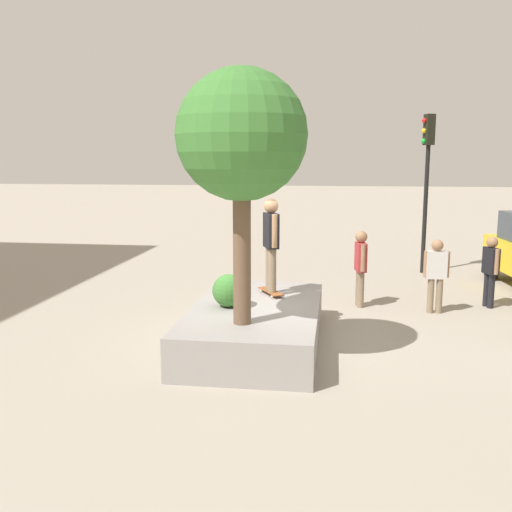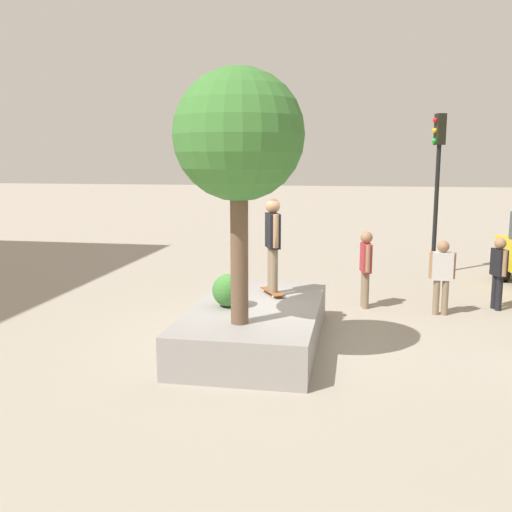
# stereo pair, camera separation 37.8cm
# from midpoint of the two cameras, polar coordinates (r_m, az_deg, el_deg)

# --- Properties ---
(ground_plane) EXTENTS (120.00, 120.00, 0.00)m
(ground_plane) POSITION_cam_midpoint_polar(r_m,az_deg,el_deg) (10.57, 2.37, -8.37)
(ground_plane) COLOR #9E9384
(planter_ledge) EXTENTS (4.16, 2.23, 0.69)m
(planter_ledge) POSITION_cam_midpoint_polar(r_m,az_deg,el_deg) (10.28, 1.06, -6.87)
(planter_ledge) COLOR gray
(planter_ledge) RESTS_ON ground
(plaza_tree) EXTENTS (2.01, 2.01, 3.94)m
(plaza_tree) POSITION_cam_midpoint_polar(r_m,az_deg,el_deg) (8.78, -0.48, 11.76)
(plaza_tree) COLOR brown
(plaza_tree) RESTS_ON planter_ledge
(boxwood_shrub) EXTENTS (0.58, 0.58, 0.58)m
(boxwood_shrub) POSITION_cam_midpoint_polar(r_m,az_deg,el_deg) (10.08, -1.67, -3.45)
(boxwood_shrub) COLOR #3D7A33
(boxwood_shrub) RESTS_ON planter_ledge
(skateboard) EXTENTS (0.79, 0.59, 0.07)m
(skateboard) POSITION_cam_midpoint_polar(r_m,az_deg,el_deg) (11.00, 2.64, -3.59)
(skateboard) COLOR brown
(skateboard) RESTS_ON planter_ledge
(skateboarder) EXTENTS (0.57, 0.36, 1.77)m
(skateboarder) POSITION_cam_midpoint_polar(r_m,az_deg,el_deg) (10.81, 2.69, 1.78)
(skateboarder) COLOR #847056
(skateboarder) RESTS_ON skateboard
(traffic_light_median) EXTENTS (0.34, 0.37, 4.50)m
(traffic_light_median) POSITION_cam_midpoint_polar(r_m,az_deg,el_deg) (16.94, 18.32, 8.53)
(traffic_light_median) COLOR black
(traffic_light_median) RESTS_ON ground
(bystander_watching) EXTENTS (0.25, 0.54, 1.59)m
(bystander_watching) POSITION_cam_midpoint_polar(r_m,az_deg,el_deg) (12.66, 18.91, -1.55)
(bystander_watching) COLOR #847056
(bystander_watching) RESTS_ON ground
(pedestrian_crossing) EXTENTS (0.52, 0.30, 1.59)m
(pedestrian_crossing) POSITION_cam_midpoint_polar(r_m,az_deg,el_deg) (13.57, 23.82, -1.14)
(pedestrian_crossing) COLOR black
(pedestrian_crossing) RESTS_ON ground
(passerby_with_bag) EXTENTS (0.57, 0.27, 1.71)m
(passerby_with_bag) POSITION_cam_midpoint_polar(r_m,az_deg,el_deg) (12.83, 11.74, -0.78)
(passerby_with_bag) COLOR #847056
(passerby_with_bag) RESTS_ON ground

